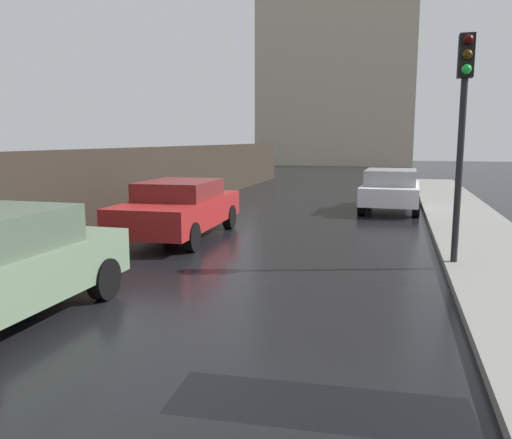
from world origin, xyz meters
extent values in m
cube|color=silver|center=(2.92, 16.92, 0.62)|extent=(1.94, 4.06, 0.59)
cube|color=gray|center=(2.91, 16.61, 1.16)|extent=(1.66, 2.21, 0.50)
cylinder|color=black|center=(2.13, 18.27, 0.32)|extent=(0.24, 0.66, 0.65)
cylinder|color=black|center=(3.80, 18.22, 0.32)|extent=(0.24, 0.66, 0.65)
cylinder|color=black|center=(2.05, 15.63, 0.32)|extent=(0.24, 0.66, 0.65)
cylinder|color=black|center=(3.71, 15.58, 0.32)|extent=(0.24, 0.66, 0.65)
cylinder|color=black|center=(-1.13, 5.67, 0.32)|extent=(0.22, 0.63, 0.63)
cylinder|color=black|center=(-2.69, 5.68, 0.32)|extent=(0.22, 0.63, 0.63)
cube|color=maroon|center=(-2.04, 10.59, 0.64)|extent=(2.03, 4.58, 0.64)
cube|color=maroon|center=(-2.04, 10.63, 1.18)|extent=(1.71, 2.23, 0.43)
cylinder|color=black|center=(-1.13, 9.13, 0.32)|extent=(0.25, 0.65, 0.64)
cylinder|color=black|center=(-2.83, 9.07, 0.32)|extent=(0.25, 0.65, 0.64)
cylinder|color=black|center=(-1.25, 12.11, 0.32)|extent=(0.25, 0.65, 0.64)
cylinder|color=black|center=(-2.95, 12.04, 0.32)|extent=(0.25, 0.65, 0.64)
cylinder|color=black|center=(4.18, 9.04, 1.81)|extent=(0.12, 0.12, 3.34)
cube|color=black|center=(4.18, 9.04, 3.85)|extent=(0.26, 0.26, 0.75)
sphere|color=#360503|center=(4.18, 8.86, 4.10)|extent=(0.17, 0.17, 0.17)
sphere|color=#392405|center=(4.18, 8.86, 3.85)|extent=(0.17, 0.17, 0.17)
sphere|color=green|center=(4.18, 8.86, 3.60)|extent=(0.17, 0.17, 0.17)
cube|color=#B2A88E|center=(-2.66, 48.52, 10.72)|extent=(14.20, 6.22, 21.44)
camera|label=1|loc=(3.06, -0.98, 2.40)|focal=36.04mm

